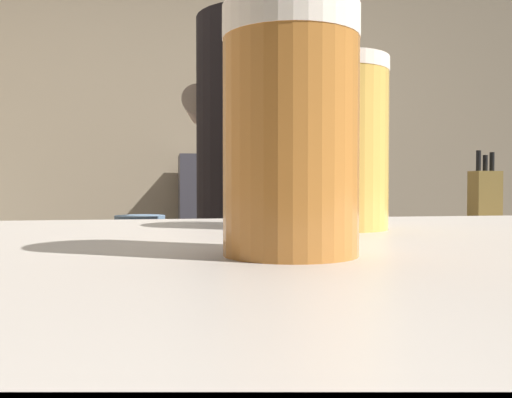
% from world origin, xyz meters
% --- Properties ---
extents(wall_back, '(5.20, 0.10, 2.70)m').
position_xyz_m(wall_back, '(0.00, 2.20, 1.35)').
color(wall_back, gray).
rests_on(wall_back, ground).
extents(prep_counter, '(2.10, 0.60, 0.91)m').
position_xyz_m(prep_counter, '(0.35, 0.55, 0.46)').
color(prep_counter, '#4F3C35').
rests_on(prep_counter, ground).
extents(back_shelf, '(0.82, 0.36, 1.23)m').
position_xyz_m(back_shelf, '(0.31, 1.92, 0.62)').
color(back_shelf, '#37353D').
rests_on(back_shelf, ground).
extents(bartender, '(0.45, 0.53, 1.72)m').
position_xyz_m(bartender, '(0.07, 0.10, 1.00)').
color(bartender, '#353739').
rests_on(bartender, ground).
extents(knife_block, '(0.10, 0.08, 0.28)m').
position_xyz_m(knife_block, '(1.02, 0.57, 1.02)').
color(knife_block, olive).
rests_on(knife_block, prep_counter).
extents(mixing_bowl, '(0.17, 0.17, 0.05)m').
position_xyz_m(mixing_bowl, '(-0.27, 0.51, 0.93)').
color(mixing_bowl, slate).
rests_on(mixing_bowl, prep_counter).
extents(chefs_knife, '(0.24, 0.04, 0.01)m').
position_xyz_m(chefs_knife, '(0.35, 0.50, 0.91)').
color(chefs_knife, silver).
rests_on(chefs_knife, prep_counter).
extents(pint_glass_near, '(0.08, 0.08, 0.14)m').
position_xyz_m(pint_glass_near, '(-0.05, -0.93, 1.09)').
color(pint_glass_near, '#E4B14F').
rests_on(pint_glass_near, bar_counter).
extents(pint_glass_far, '(0.07, 0.07, 0.13)m').
position_xyz_m(pint_glass_far, '(-0.12, -1.09, 1.09)').
color(pint_glass_far, '#C07532').
rests_on(pint_glass_far, bar_counter).
extents(bottle_vinegar, '(0.05, 0.05, 0.26)m').
position_xyz_m(bottle_vinegar, '(0.22, 1.91, 1.33)').
color(bottle_vinegar, black).
rests_on(bottle_vinegar, back_shelf).
extents(bottle_olive_oil, '(0.07, 0.07, 0.17)m').
position_xyz_m(bottle_olive_oil, '(0.37, 1.89, 1.30)').
color(bottle_olive_oil, black).
rests_on(bottle_olive_oil, back_shelf).
extents(bottle_soy, '(0.07, 0.07, 0.19)m').
position_xyz_m(bottle_soy, '(0.49, 1.98, 1.30)').
color(bottle_soy, '#478037').
rests_on(bottle_soy, back_shelf).
extents(bottle_hot_sauce, '(0.06, 0.06, 0.25)m').
position_xyz_m(bottle_hot_sauce, '(0.16, 1.84, 1.33)').
color(bottle_hot_sauce, black).
rests_on(bottle_hot_sauce, back_shelf).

